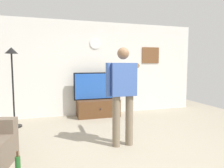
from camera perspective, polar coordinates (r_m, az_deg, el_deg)
name	(u,v)px	position (r m, az deg, el deg)	size (l,w,h in m)	color
ground_plane	(133,154)	(3.55, 5.90, -18.96)	(8.40, 8.40, 0.00)	#9E937F
back_wall	(94,69)	(6.06, -4.95, 4.33)	(6.40, 0.10, 2.70)	silver
tv_stand	(98,108)	(5.85, -3.90, -6.66)	(1.18, 0.57, 0.48)	brown
television	(98,86)	(5.80, -4.04, -0.55)	(1.34, 0.07, 0.77)	black
wall_clock	(95,43)	(6.04, -4.65, 11.27)	(0.32, 0.32, 0.03)	white
framed_picture	(150,55)	(6.63, 10.68, 7.89)	(0.58, 0.04, 0.49)	brown
floor_lamp	(12,71)	(5.22, -26.07, 3.39)	(0.32, 0.32, 1.86)	black
person_standing_nearer_lamp	(123,90)	(3.65, 3.02, -1.67)	(0.63, 0.78, 1.77)	#7A6B56
beverage_bottle	(18,167)	(3.07, -24.75, -20.39)	(0.07, 0.07, 0.37)	#1E5923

